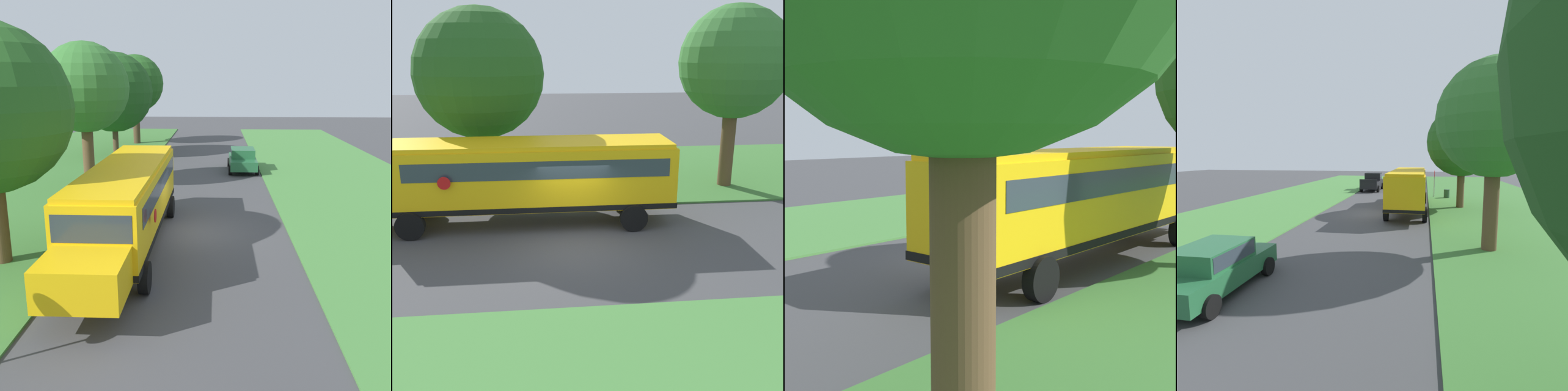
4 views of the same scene
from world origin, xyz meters
The scene contains 4 objects.
ground_plane centered at (0.00, 0.00, 0.00)m, with size 120.00×120.00×0.00m, color #424244.
grass_far_side centered at (9.00, 0.00, 0.04)m, with size 10.00×80.00×0.07m, color #47843D.
school_bus centered at (-2.41, -1.78, 1.92)m, with size 2.84×12.42×3.16m.
pickup_truck centered at (2.70, -15.21, 1.07)m, with size 2.28×5.40×2.10m.
Camera 3 is at (-10.04, 11.65, 3.56)m, focal length 50.00 mm.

